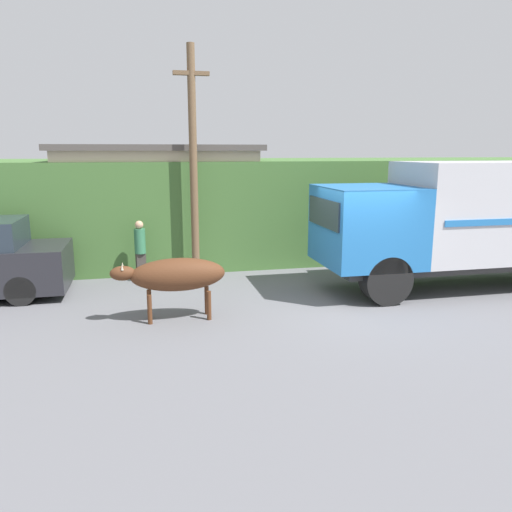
{
  "coord_description": "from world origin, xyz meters",
  "views": [
    {
      "loc": [
        -4.33,
        -9.77,
        3.32
      ],
      "look_at": [
        -2.06,
        0.36,
        1.12
      ],
      "focal_mm": 35.0,
      "sensor_mm": 36.0,
      "label": 1
    }
  ],
  "objects_px": {
    "cargo_truck": "(467,218)",
    "pedestrian_on_hill": "(140,248)",
    "utility_pole": "(193,160)",
    "brown_cow": "(176,275)"
  },
  "relations": [
    {
      "from": "pedestrian_on_hill",
      "to": "cargo_truck",
      "type": "bearing_deg",
      "value": 148.91
    },
    {
      "from": "pedestrian_on_hill",
      "to": "brown_cow",
      "type": "bearing_deg",
      "value": 87.85
    },
    {
      "from": "pedestrian_on_hill",
      "to": "utility_pole",
      "type": "distance_m",
      "value": 2.62
    },
    {
      "from": "cargo_truck",
      "to": "utility_pole",
      "type": "distance_m",
      "value": 6.91
    },
    {
      "from": "cargo_truck",
      "to": "brown_cow",
      "type": "xyz_separation_m",
      "value": [
        -7.05,
        -0.89,
        -0.81
      ]
    },
    {
      "from": "cargo_truck",
      "to": "brown_cow",
      "type": "relative_size",
      "value": 3.13
    },
    {
      "from": "cargo_truck",
      "to": "pedestrian_on_hill",
      "type": "xyz_separation_m",
      "value": [
        -7.75,
        2.34,
        -0.84
      ]
    },
    {
      "from": "brown_cow",
      "to": "utility_pole",
      "type": "bearing_deg",
      "value": 68.87
    },
    {
      "from": "cargo_truck",
      "to": "pedestrian_on_hill",
      "type": "relative_size",
      "value": 4.43
    },
    {
      "from": "brown_cow",
      "to": "pedestrian_on_hill",
      "type": "height_order",
      "value": "pedestrian_on_hill"
    }
  ]
}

